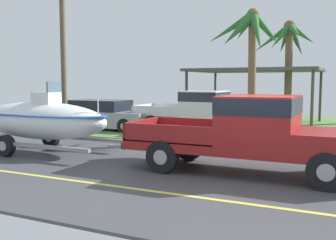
# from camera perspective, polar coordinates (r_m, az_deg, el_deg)

# --- Properties ---
(ground) EXTENTS (36.00, 22.00, 0.11)m
(ground) POSITION_cam_1_polar(r_m,az_deg,el_deg) (17.39, 17.90, -2.06)
(ground) COLOR #424247
(pickup_truck_towing) EXTENTS (5.90, 2.02, 1.89)m
(pickup_truck_towing) POSITION_cam_1_polar(r_m,az_deg,el_deg) (9.65, 12.92, -1.54)
(pickup_truck_towing) COLOR maroon
(pickup_truck_towing) RESTS_ON ground
(boat_on_trailer) EXTENTS (6.14, 2.18, 2.23)m
(boat_on_trailer) POSITION_cam_1_polar(r_m,az_deg,el_deg) (12.95, -18.02, 0.02)
(boat_on_trailer) COLOR gray
(boat_on_trailer) RESTS_ON ground
(parked_pickup_background) EXTENTS (5.57, 2.10, 1.83)m
(parked_pickup_background) POSITION_cam_1_polar(r_m,az_deg,el_deg) (16.74, 5.26, 1.46)
(parked_pickup_background) COLOR silver
(parked_pickup_background) RESTS_ON ground
(parked_sedan_far) EXTENTS (4.74, 1.84, 1.38)m
(parked_sedan_far) POSITION_cam_1_polar(r_m,az_deg,el_deg) (18.41, -9.43, 0.68)
(parked_sedan_far) COLOR #99999E
(parked_sedan_far) RESTS_ON ground
(carport_awning) EXTENTS (6.53, 5.06, 2.88)m
(carport_awning) POSITION_cam_1_polar(r_m,az_deg,el_deg) (21.23, 12.71, 6.87)
(carport_awning) COLOR #4C4238
(carport_awning) RESTS_ON ground
(palm_tree_near_left) EXTENTS (3.03, 2.42, 4.86)m
(palm_tree_near_left) POSITION_cam_1_polar(r_m,az_deg,el_deg) (14.75, 11.65, 11.32)
(palm_tree_near_left) COLOR brown
(palm_tree_near_left) RESTS_ON ground
(palm_tree_near_right) EXTENTS (3.07, 2.94, 5.10)m
(palm_tree_near_right) POSITION_cam_1_polar(r_m,az_deg,el_deg) (19.71, 17.08, 10.05)
(palm_tree_near_right) COLOR brown
(palm_tree_near_right) RESTS_ON ground
(utility_pole) EXTENTS (0.24, 1.80, 7.80)m
(utility_pole) POSITION_cam_1_polar(r_m,az_deg,el_deg) (17.84, -14.99, 11.28)
(utility_pole) COLOR brown
(utility_pole) RESTS_ON ground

